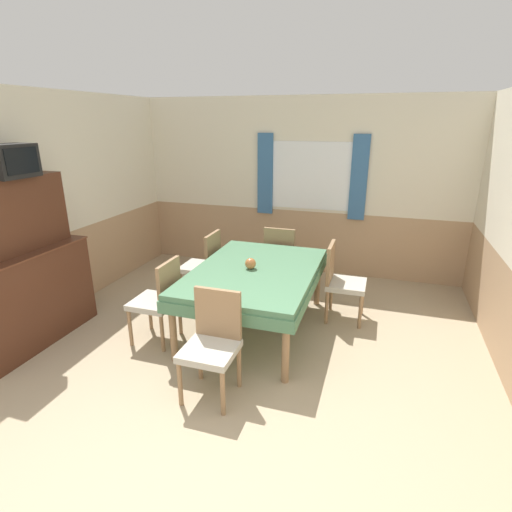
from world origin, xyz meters
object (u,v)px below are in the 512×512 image
Objects in this scene: chair_left_near at (159,298)px; sideboard at (25,277)px; vase at (251,264)px; chair_right_far at (341,279)px; chair_left_far at (204,264)px; chair_head_near at (213,341)px; tv at (11,161)px; chair_head_window at (281,256)px; dining_table at (255,277)px.

sideboard is (-1.31, -0.41, 0.24)m from chair_left_near.
sideboard is 2.34m from vase.
chair_right_far is 1.75m from chair_left_far.
sideboard is at bearing -63.49° from chair_right_far.
vase is (-0.05, 1.16, 0.29)m from chair_head_near.
tv reaches higher than chair_left_far.
vase is (0.83, 0.55, 0.29)m from chair_left_near.
chair_left_near is 1.00× the size of chair_left_far.
chair_head_near is (0.87, -0.61, 0.00)m from chair_left_near.
chair_left_near is at bearing 14.56° from tv.
chair_head_window is at bearing -26.93° from chair_left_near.
chair_left_far reaches higher than dining_table.
chair_right_far and chair_head_near have the same top height.
chair_left_far is at bearing 0.00° from chair_left_near.
chair_head_near is 7.62× the size of vase.
vase is at bearing 22.63° from tv.
chair_head_near is at bearing -90.00° from chair_head_window.
chair_right_far is (0.87, 0.56, -0.13)m from dining_table.
tv is (-3.03, -1.44, 1.40)m from chair_right_far.
chair_head_window is at bearing -90.00° from chair_head_near.
chair_right_far is (1.75, 1.11, 0.00)m from chair_left_near.
sideboard reaches higher than chair_right_far.
dining_table is at bearing 22.39° from tv.
dining_table is at bearing 23.95° from sideboard.
chair_head_near is (0.87, -1.72, 0.00)m from chair_left_far.
tv is (0.03, 0.08, 1.16)m from sideboard.
sideboard is 3.93× the size of tv.
tv reaches higher than chair_head_window.
sideboard is 14.41× the size of vase.
chair_left_near is at bearing -116.93° from chair_head_window.
dining_table is 2.06× the size of chair_left_far.
chair_right_far is 3.43m from sideboard.
sideboard is at bearing -5.15° from chair_head_near.
tv is at bearing 104.56° from chair_left_near.
chair_left_near is 1.92m from tv.
chair_left_near is at bearing -57.57° from chair_right_far.
chair_right_far is at bearing -34.90° from chair_head_window.
chair_head_near is 0.53× the size of sideboard.
chair_head_near is 1.19m from vase.
sideboard is (-2.18, -0.97, 0.11)m from dining_table.
chair_head_window is at bearing -124.90° from chair_right_far.
chair_head_near is at bearing -90.00° from dining_table.
tv is at bearing 138.41° from chair_left_far.
dining_table is 15.72× the size of vase.
chair_head_window reaches higher than dining_table.
chair_left_near and chair_right_far have the same top height.
dining_table is 0.17m from vase.
chair_right_far is 1.00× the size of chair_head_window.
chair_left_near is (-0.87, -0.56, -0.13)m from dining_table.
chair_head_window is (0.87, 1.72, 0.00)m from chair_left_near.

